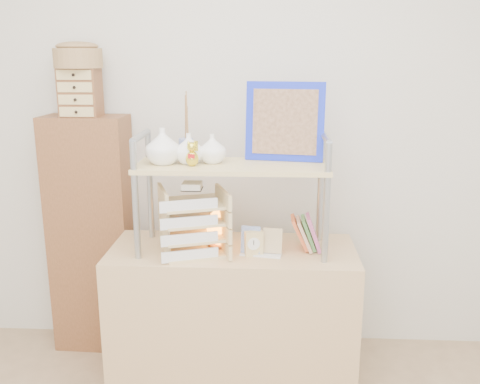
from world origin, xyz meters
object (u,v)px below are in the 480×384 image
(cabinet, at_px, (92,235))
(desk, at_px, (233,318))
(letter_tray, at_px, (193,225))
(salt_lamp, at_px, (219,228))

(cabinet, bearing_deg, desk, -22.29)
(letter_tray, height_order, salt_lamp, letter_tray)
(desk, bearing_deg, letter_tray, -159.15)
(letter_tray, bearing_deg, salt_lamp, 32.47)
(cabinet, relative_size, salt_lamp, 6.78)
(letter_tray, relative_size, salt_lamp, 1.78)
(desk, height_order, letter_tray, letter_tray)
(desk, relative_size, letter_tray, 3.39)
(cabinet, xyz_separation_m, letter_tray, (0.64, -0.44, 0.21))
(desk, distance_m, salt_lamp, 0.48)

